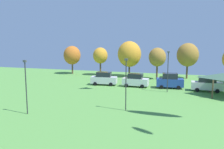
{
  "coord_description": "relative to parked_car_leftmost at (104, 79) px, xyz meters",
  "views": [
    {
      "loc": [
        5.41,
        2.56,
        8.04
      ],
      "look_at": [
        1.83,
        14.09,
        6.27
      ],
      "focal_mm": 38.0,
      "sensor_mm": 36.0,
      "label": 1
    }
  ],
  "objects": [
    {
      "name": "treeline_tree_3",
      "position": [
        8.33,
        9.21,
        3.38
      ],
      "size": [
        3.49,
        3.49,
        6.49
      ],
      "color": "brown",
      "rests_on": "ground"
    },
    {
      "name": "parked_car_second_from_left",
      "position": [
        5.74,
        0.01,
        -0.02
      ],
      "size": [
        4.45,
        2.02,
        2.32
      ],
      "rotation": [
        0.0,
        0.0,
        -0.02
      ],
      "color": "silver",
      "rests_on": "ground"
    },
    {
      "name": "treeline_tree_0",
      "position": [
        -11.91,
        11.26,
        3.26
      ],
      "size": [
        4.0,
        4.0,
        6.64
      ],
      "color": "brown",
      "rests_on": "ground"
    },
    {
      "name": "parked_car_leftmost",
      "position": [
        0.0,
        0.0,
        0.0
      ],
      "size": [
        4.76,
        2.3,
        2.36
      ],
      "rotation": [
        0.0,
        0.0,
        0.11
      ],
      "color": "silver",
      "rests_on": "ground"
    },
    {
      "name": "parked_car_rightmost_in_row",
      "position": [
        17.22,
        -0.17,
        -0.03
      ],
      "size": [
        4.69,
        2.08,
        2.29
      ],
      "rotation": [
        0.0,
        0.0,
        0.0
      ],
      "color": "silver",
      "rests_on": "ground"
    },
    {
      "name": "parked_car_third_from_left",
      "position": [
        11.48,
        0.58,
        0.08
      ],
      "size": [
        4.6,
        2.48,
        2.54
      ],
      "rotation": [
        0.0,
        0.0,
        0.12
      ],
      "color": "#234299",
      "rests_on": "ground"
    },
    {
      "name": "light_post_1",
      "position": [
        11.32,
        -2.67,
        2.41
      ],
      "size": [
        0.36,
        0.2,
        6.34
      ],
      "color": "#2D2D33",
      "rests_on": "ground"
    },
    {
      "name": "treeline_tree_1",
      "position": [
        -4.76,
        11.21,
        3.32
      ],
      "size": [
        3.33,
        3.33,
        6.35
      ],
      "color": "brown",
      "rests_on": "ground"
    },
    {
      "name": "treeline_tree_4",
      "position": [
        14.23,
        12.03,
        3.8
      ],
      "size": [
        4.44,
        4.44,
        7.42
      ],
      "color": "brown",
      "rests_on": "ground"
    },
    {
      "name": "light_post_2",
      "position": [
        -2.48,
        -18.39,
        2.2
      ],
      "size": [
        0.36,
        0.2,
        5.93
      ],
      "color": "#2D2D33",
      "rests_on": "ground"
    },
    {
      "name": "light_post_0",
      "position": [
        7.51,
        -13.95,
        2.23
      ],
      "size": [
        0.36,
        0.2,
        6.0
      ],
      "color": "#2D2D33",
      "rests_on": "ground"
    },
    {
      "name": "treeline_tree_2",
      "position": [
        2.12,
        10.83,
        3.82
      ],
      "size": [
        5.08,
        5.08,
        7.79
      ],
      "color": "brown",
      "rests_on": "ground"
    }
  ]
}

